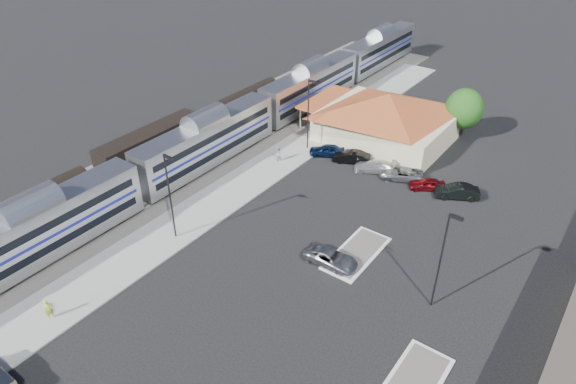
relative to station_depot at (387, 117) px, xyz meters
The scene contains 20 objects.
ground 24.63m from the station_depot, 79.24° to the right, with size 280.00×280.00×0.00m, color black.
railbed 23.14m from the station_depot, 135.78° to the right, with size 16.00×100.00×0.12m, color #4C4944.
platform 19.71m from the station_depot, 112.45° to the right, with size 5.50×92.00×0.18m, color gray.
passenger_train 22.51m from the station_depot, 126.66° to the right, with size 3.00×104.00×5.55m.
freight_cars 28.86m from the station_depot, 132.38° to the right, with size 2.80×46.00×4.00m.
station_depot is the anchor object (origin of this frame).
traffic_island_south 23.80m from the station_depot, 68.74° to the right, with size 3.30×7.50×0.21m.
lamp_plat_s 30.74m from the station_depot, 101.94° to the right, with size 1.08×0.25×9.00m.
lamp_plat_n 10.45m from the station_depot, 128.41° to the right, with size 1.08×0.25×9.00m.
lamp_lot 29.30m from the station_depot, 55.24° to the right, with size 1.08×0.25×9.00m.
tree_depot 9.69m from the station_depot, 38.43° to the left, with size 4.71×4.71×6.63m.
suv 25.76m from the station_depot, 73.26° to the right, with size 2.26×4.90×1.36m, color gray.
person_a 43.47m from the station_depot, 98.80° to the right, with size 0.66×0.43×1.81m, color #B4CB3F.
person_b 14.88m from the station_depot, 120.26° to the right, with size 0.92×0.72×1.90m, color silver.
parked_car_a 9.09m from the station_depot, 114.26° to the right, with size 1.70×4.23×1.44m, color #0D1D41.
parked_car_b 8.07m from the station_depot, 92.98° to the right, with size 1.53×4.39×1.45m, color black.
parked_car_c 8.82m from the station_depot, 70.69° to the right, with size 1.88×4.62×1.34m, color silver.
parked_car_d 10.06m from the station_depot, 52.04° to the right, with size 2.24×4.85×1.35m, color gray.
parked_car_e 12.43m from the station_depot, 40.97° to the right, with size 1.53×3.80×1.30m, color maroon.
parked_car_f 14.78m from the station_depot, 31.80° to the right, with size 1.61×4.61×1.52m, color black.
Camera 1 is at (20.23, -30.73, 30.01)m, focal length 32.00 mm.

